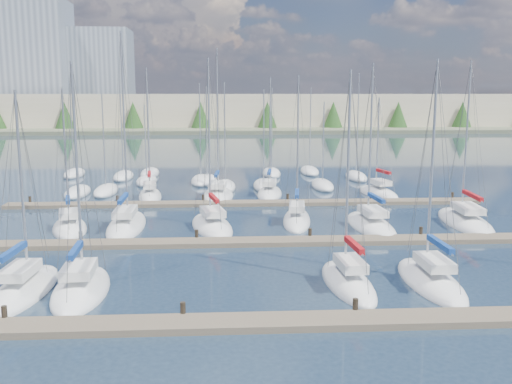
{
  "coord_description": "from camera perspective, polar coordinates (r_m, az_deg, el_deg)",
  "views": [
    {
      "loc": [
        -2.09,
        -22.03,
        10.28
      ],
      "look_at": [
        0.0,
        14.0,
        4.0
      ],
      "focal_mm": 40.0,
      "sensor_mm": 36.0,
      "label": 1
    }
  ],
  "objects": [
    {
      "name": "sailboat_k",
      "position": [
        46.13,
        4.09,
        -2.79
      ],
      "size": [
        3.26,
        8.29,
        12.42
      ],
      "rotation": [
        0.0,
        0.0,
        -0.13
      ],
      "color": "white",
      "rests_on": "ground"
    },
    {
      "name": "sailboat_q",
      "position": [
        59.67,
        12.15,
        -0.1
      ],
      "size": [
        3.88,
        7.47,
        10.59
      ],
      "rotation": [
        0.0,
        0.0,
        0.2
      ],
      "color": "white",
      "rests_on": "ground"
    },
    {
      "name": "sailboat_h",
      "position": [
        45.59,
        -18.14,
        -3.43
      ],
      "size": [
        4.12,
        7.03,
        11.43
      ],
      "rotation": [
        0.0,
        0.0,
        0.26
      ],
      "color": "white",
      "rests_on": "ground"
    },
    {
      "name": "sailboat_c",
      "position": [
        31.56,
        -17.08,
        -9.25
      ],
      "size": [
        3.26,
        7.63,
        12.59
      ],
      "rotation": [
        0.0,
        0.0,
        0.06
      ],
      "color": "white",
      "rests_on": "ground"
    },
    {
      "name": "sailboat_b",
      "position": [
        32.42,
        -22.19,
        -9.05
      ],
      "size": [
        2.8,
        8.09,
        11.19
      ],
      "rotation": [
        0.0,
        0.0,
        -0.04
      ],
      "color": "white",
      "rests_on": "ground"
    },
    {
      "name": "sailboat_j",
      "position": [
        44.2,
        -4.43,
        -3.37
      ],
      "size": [
        4.36,
        8.51,
        13.63
      ],
      "rotation": [
        0.0,
        0.0,
        0.2
      ],
      "color": "white",
      "rests_on": "ground"
    },
    {
      "name": "sailboat_n",
      "position": [
        57.65,
        -10.55,
        -0.37
      ],
      "size": [
        3.05,
        7.59,
        13.46
      ],
      "rotation": [
        0.0,
        0.0,
        0.11
      ],
      "color": "white",
      "rests_on": "ground"
    },
    {
      "name": "distant_boats",
      "position": [
        66.59,
        -5.22,
        1.2
      ],
      "size": [
        36.93,
        20.75,
        13.3
      ],
      "color": "#9EA0A5",
      "rests_on": "ground"
    },
    {
      "name": "sailboat_o",
      "position": [
        57.01,
        -3.83,
        -0.35
      ],
      "size": [
        3.52,
        8.44,
        15.36
      ],
      "rotation": [
        0.0,
        0.0,
        -0.06
      ],
      "color": "white",
      "rests_on": "ground"
    },
    {
      "name": "sailboat_i",
      "position": [
        45.3,
        -12.82,
        -3.25
      ],
      "size": [
        2.95,
        9.74,
        15.58
      ],
      "rotation": [
        0.0,
        0.0,
        0.02
      ],
      "color": "white",
      "rests_on": "ground"
    },
    {
      "name": "dock_far",
      "position": [
        53.06,
        -1.0,
        -1.13
      ],
      "size": [
        44.0,
        1.93,
        1.1
      ],
      "color": "#6B5E4C",
      "rests_on": "ground"
    },
    {
      "name": "sailboat_d",
      "position": [
        31.58,
        9.18,
        -8.9
      ],
      "size": [
        2.73,
        7.47,
        12.23
      ],
      "rotation": [
        0.0,
        0.0,
        0.06
      ],
      "color": "white",
      "rests_on": "ground"
    },
    {
      "name": "dock_mid",
      "position": [
        39.43,
        -0.17,
        -5.01
      ],
      "size": [
        44.0,
        1.93,
        1.1
      ],
      "color": "#6B5E4C",
      "rests_on": "ground"
    },
    {
      "name": "sailboat_e",
      "position": [
        32.84,
        17.06,
        -8.48
      ],
      "size": [
        2.66,
        8.02,
        12.8
      ],
      "rotation": [
        0.0,
        0.0,
        0.01
      ],
      "color": "white",
      "rests_on": "ground"
    },
    {
      "name": "ground",
      "position": [
        82.7,
        -1.85,
        2.73
      ],
      "size": [
        400.0,
        400.0,
        0.0
      ],
      "primitive_type": "plane",
      "color": "#233447",
      "rests_on": "ground"
    },
    {
      "name": "sailboat_m",
      "position": [
        48.44,
        20.16,
        -2.79
      ],
      "size": [
        3.76,
        10.08,
        13.53
      ],
      "rotation": [
        0.0,
        0.0,
        -0.07
      ],
      "color": "white",
      "rests_on": "ground"
    },
    {
      "name": "sailboat_l",
      "position": [
        45.17,
        11.38,
        -3.25
      ],
      "size": [
        3.34,
        8.93,
        13.25
      ],
      "rotation": [
        0.0,
        0.0,
        0.05
      ],
      "color": "white",
      "rests_on": "ground"
    },
    {
      "name": "shoreline",
      "position": [
        172.19,
        -7.14,
        8.85
      ],
      "size": [
        400.0,
        60.0,
        38.0
      ],
      "color": "#666B51",
      "rests_on": "ground"
    },
    {
      "name": "sailboat_p",
      "position": [
        58.17,
        1.37,
        -0.12
      ],
      "size": [
        3.34,
        7.57,
        12.6
      ],
      "rotation": [
        0.0,
        0.0,
        -0.13
      ],
      "color": "white",
      "rests_on": "ground"
    },
    {
      "name": "dock_near",
      "position": [
        26.18,
        1.56,
        -12.9
      ],
      "size": [
        44.0,
        1.93,
        1.1
      ],
      "color": "#6B5E4C",
      "rests_on": "ground"
    }
  ]
}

